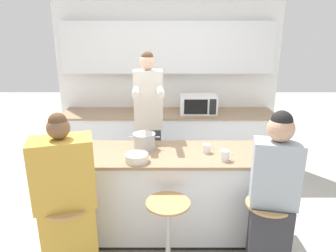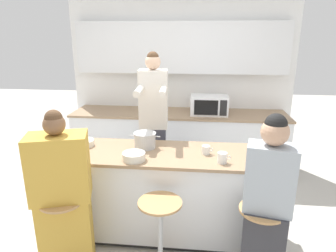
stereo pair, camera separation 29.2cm
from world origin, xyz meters
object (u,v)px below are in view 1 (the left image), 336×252
bar_stool_rightmost (265,237)px  coffee_cup_near (207,149)px  person_seated_near (272,204)px  bar_stool_center (168,235)px  potted_plant (141,103)px  kitchen_island (168,193)px  cooking_pot (144,141)px  coffee_cup_far (225,156)px  person_wrapped_blanket (67,204)px  bar_stool_leftmost (70,239)px  fruit_bowl (81,146)px  microwave (198,104)px  person_cooking (149,132)px

bar_stool_rightmost → coffee_cup_near: size_ratio=6.30×
bar_stool_rightmost → person_seated_near: 0.31m
bar_stool_center → potted_plant: potted_plant is taller
kitchen_island → cooking_pot: 0.59m
cooking_pot → coffee_cup_far: (0.76, -0.30, -0.03)m
person_wrapped_blanket → bar_stool_leftmost: bearing=-98.9°
bar_stool_center → bar_stool_rightmost: size_ratio=1.00×
kitchen_island → coffee_cup_far: 0.74m
kitchen_island → bar_stool_rightmost: 1.01m
cooking_pot → coffee_cup_far: cooking_pot is taller
person_wrapped_blanket → fruit_bowl: bearing=78.1°
kitchen_island → potted_plant: potted_plant is taller
person_seated_near → microwave: size_ratio=2.77×
person_wrapped_blanket → coffee_cup_near: bearing=9.1°
kitchen_island → microwave: 1.71m
bar_stool_center → person_seated_near: person_seated_near is taller
bar_stool_leftmost → person_seated_near: size_ratio=0.47×
coffee_cup_far → coffee_cup_near: bearing=126.8°
bar_stool_center → microwave: size_ratio=1.31×
bar_stool_leftmost → person_wrapped_blanket: (-0.00, 0.03, 0.31)m
bar_stool_leftmost → microwave: 2.59m
fruit_bowl → coffee_cup_far: (1.40, -0.29, 0.02)m
kitchen_island → person_cooking: bearing=110.6°
person_cooking → person_wrapped_blanket: 1.34m
person_seated_near → potted_plant: person_seated_near is taller
coffee_cup_near → person_wrapped_blanket: bearing=-154.3°
fruit_bowl → coffee_cup_near: (1.26, -0.10, 0.01)m
microwave → bar_stool_center: bearing=-101.8°
bar_stool_rightmost → cooking_pot: (-1.06, 0.69, 0.61)m
coffee_cup_near → fruit_bowl: bearing=175.6°
bar_stool_leftmost → fruit_bowl: size_ratio=3.31×
bar_stool_leftmost → bar_stool_rightmost: size_ratio=1.00×
microwave → fruit_bowl: bearing=-132.2°
kitchen_island → bar_stool_center: kitchen_island is taller
coffee_cup_far → person_cooking: bearing=133.2°
coffee_cup_near → potted_plant: size_ratio=0.40×
person_seated_near → cooking_pot: size_ratio=4.70×
kitchen_island → fruit_bowl: size_ratio=9.76×
bar_stool_center → coffee_cup_near: (0.38, 0.55, 0.57)m
bar_stool_leftmost → person_cooking: 1.46m
person_cooking → person_wrapped_blanket: person_cooking is taller
bar_stool_leftmost → bar_stool_rightmost: same height
kitchen_island → person_cooking: (-0.22, 0.59, 0.47)m
bar_stool_center → fruit_bowl: bearing=143.5°
kitchen_island → person_wrapped_blanket: (-0.82, -0.58, 0.23)m
bar_stool_rightmost → person_cooking: size_ratio=0.38×
bar_stool_center → bar_stool_leftmost: bearing=-176.1°
bar_stool_leftmost → person_wrapped_blanket: bearing=97.6°
bar_stool_rightmost → bar_stool_center: bearing=178.5°
bar_stool_center → bar_stool_rightmost: 0.82m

